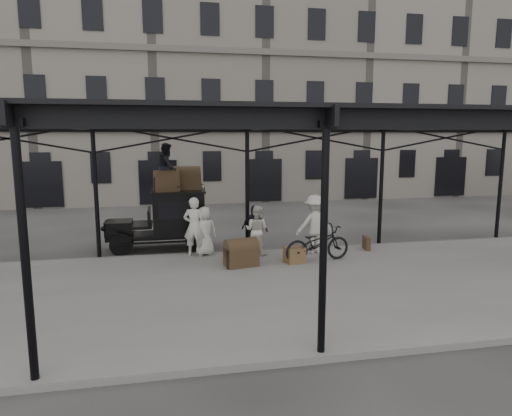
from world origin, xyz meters
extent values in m
plane|color=#383533|center=(0.00, 0.00, 0.00)|extent=(120.00, 120.00, 0.00)
cube|color=slate|center=(0.00, -2.00, 0.07)|extent=(28.00, 8.00, 0.15)
cylinder|color=black|center=(10.00, 2.00, 2.15)|extent=(0.14, 0.14, 4.30)
cylinder|color=black|center=(0.00, 2.00, 2.15)|extent=(0.14, 0.14, 4.30)
cylinder|color=black|center=(0.00, -5.80, 2.15)|extent=(0.14, 0.14, 4.30)
cube|color=black|center=(0.00, 2.00, 4.48)|extent=(22.00, 0.10, 0.45)
cube|color=black|center=(0.00, -5.80, 4.48)|extent=(22.00, 0.10, 0.45)
cube|color=black|center=(0.00, -1.70, 4.65)|extent=(22.50, 9.00, 0.08)
cube|color=silver|center=(0.00, -1.70, 4.72)|extent=(18.00, 7.00, 0.04)
cube|color=slate|center=(0.00, 18.00, 7.00)|extent=(64.00, 8.00, 14.00)
cylinder|color=black|center=(-4.34, 2.50, 0.40)|extent=(0.80, 0.10, 0.80)
cylinder|color=black|center=(-4.34, 3.94, 0.40)|extent=(0.80, 0.10, 0.80)
cylinder|color=black|center=(-1.74, 2.50, 0.40)|extent=(0.80, 0.10, 0.80)
cylinder|color=black|center=(-1.74, 3.94, 0.40)|extent=(0.80, 0.10, 0.80)
cube|color=black|center=(-3.09, 3.22, 0.55)|extent=(3.60, 1.25, 0.12)
cube|color=black|center=(-4.44, 3.22, 0.85)|extent=(0.90, 1.00, 0.55)
cube|color=black|center=(-4.91, 3.22, 0.85)|extent=(0.06, 0.70, 0.55)
cube|color=black|center=(-3.64, 3.22, 0.95)|extent=(0.70, 1.30, 0.10)
cube|color=black|center=(-2.34, 3.22, 1.35)|extent=(1.80, 1.45, 1.55)
cube|color=black|center=(-2.34, 2.49, 1.55)|extent=(1.40, 0.02, 0.60)
cube|color=black|center=(-2.34, 3.22, 2.15)|extent=(1.90, 1.55, 0.06)
imported|color=beige|center=(-1.88, 1.53, 1.14)|extent=(0.83, 0.65, 1.99)
imported|color=silver|center=(0.19, 1.32, 0.99)|extent=(1.03, 0.99, 1.68)
imported|color=beige|center=(-1.53, 1.59, 0.98)|extent=(0.84, 0.57, 1.65)
imported|color=black|center=(0.16, 1.51, 0.98)|extent=(1.01, 0.92, 1.66)
imported|color=beige|center=(2.17, 1.14, 1.15)|extent=(1.38, 0.90, 2.01)
imported|color=black|center=(1.94, 0.11, 0.73)|extent=(2.32, 1.13, 1.17)
imported|color=black|center=(-2.69, 3.12, 3.03)|extent=(0.76, 0.91, 1.70)
cube|color=brown|center=(1.18, 0.10, 0.40)|extent=(0.69, 0.58, 0.50)
cube|color=#432E1F|center=(4.15, 1.25, 0.38)|extent=(0.25, 0.62, 0.45)
cube|color=#432E1F|center=(1.23, 0.64, 0.35)|extent=(0.60, 0.41, 0.40)
camera|label=1|loc=(-2.76, -13.43, 4.17)|focal=32.00mm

